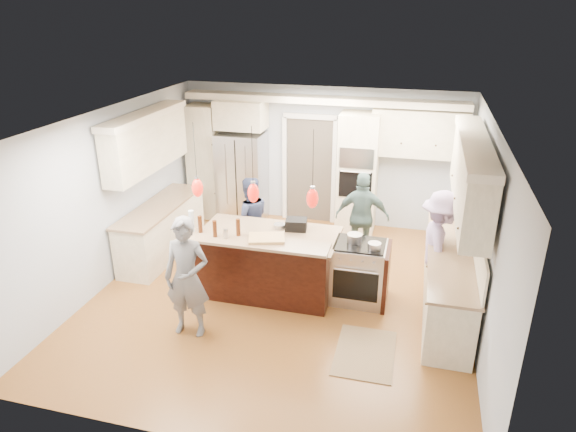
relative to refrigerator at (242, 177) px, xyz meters
name	(u,v)px	position (x,y,z in m)	size (l,w,h in m)	color
ground_plane	(282,293)	(1.55, -2.64, -0.90)	(6.00, 6.00, 0.00)	#965E29
room_shell	(282,181)	(1.55, -2.64, 0.92)	(5.54, 6.04, 2.72)	#B2BCC6
refrigerator	(242,177)	(0.00, 0.00, 0.00)	(0.90, 0.70, 1.80)	#B7B7BC
oven_column	(358,174)	(2.30, 0.03, 0.25)	(0.72, 0.69, 2.30)	#F0E5C3
back_upper_cabinets	(282,141)	(0.80, 0.12, 0.77)	(5.30, 0.61, 2.54)	#F0E5C3
right_counter_run	(456,241)	(3.99, -2.34, 0.16)	(0.64, 3.10, 2.51)	#F0E5C3
left_cabinets	(156,197)	(-0.89, -1.84, 0.16)	(0.64, 2.30, 2.51)	#F0E5C3
kitchen_island	(268,261)	(1.30, -2.57, -0.41)	(2.10, 1.46, 1.12)	black
island_range	(361,272)	(2.71, -2.49, -0.44)	(0.82, 0.71, 0.92)	#B7B7BC
pendant_lights	(253,193)	(1.30, -3.15, 0.90)	(1.75, 0.15, 1.03)	black
person_bar_end	(187,278)	(0.61, -3.90, -0.07)	(0.61, 0.40, 1.66)	slate
person_far_left	(249,219)	(0.71, -1.66, -0.15)	(0.72, 0.56, 1.49)	navy
person_far_right	(362,217)	(2.55, -1.14, -0.12)	(0.91, 0.38, 1.55)	#496662
person_range_side	(440,246)	(3.80, -2.13, -0.06)	(1.09, 0.63, 1.68)	#AF95C9
floor_rug	(365,353)	(2.96, -3.77, -0.89)	(0.74, 1.08, 0.01)	#917A4F
water_bottle	(192,221)	(0.35, -3.11, 0.38)	(0.07, 0.07, 0.32)	silver
beer_bottle_a	(200,224)	(0.48, -3.11, 0.34)	(0.06, 0.06, 0.25)	#431F0C
beer_bottle_b	(215,229)	(0.74, -3.20, 0.34)	(0.06, 0.06, 0.24)	#431F0C
beer_bottle_c	(238,227)	(1.04, -3.08, 0.34)	(0.06, 0.06, 0.25)	#431F0C
drink_can	(226,234)	(0.90, -3.20, 0.28)	(0.07, 0.07, 0.12)	#B7B7BC
cutting_board	(267,238)	(1.46, -3.11, 0.24)	(0.49, 0.35, 0.04)	tan
pot_large	(355,238)	(2.59, -2.47, 0.08)	(0.22, 0.22, 0.13)	#B7B7BC
pot_small	(374,246)	(2.89, -2.62, 0.07)	(0.19, 0.19, 0.09)	#B7B7BC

